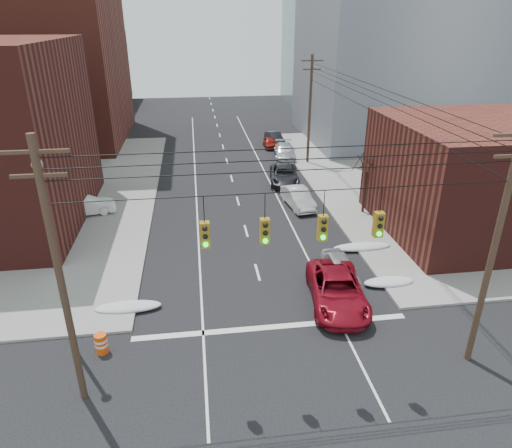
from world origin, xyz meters
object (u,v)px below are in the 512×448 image
object	(u,v)px
parked_car_b	(298,198)
lot_car_b	(60,187)
parked_car_f	(274,138)
parked_car_a	(340,268)
red_pickup	(337,290)
lot_car_d	(4,193)
lot_car_a	(86,206)
parked_car_e	(270,143)
lot_car_c	(4,209)
construction_barrel	(101,343)
parked_car_d	(285,152)
parked_car_c	(284,175)

from	to	relation	value
parked_car_b	lot_car_b	bearing A→B (deg)	157.48
parked_car_f	lot_car_b	world-z (taller)	lot_car_b
parked_car_a	parked_car_f	world-z (taller)	parked_car_f
red_pickup	lot_car_d	xyz separation A→B (m)	(-23.26, 18.20, -0.01)
red_pickup	lot_car_b	size ratio (longest dim) A/B	1.31
parked_car_a	lot_car_a	world-z (taller)	lot_car_a
parked_car_a	parked_car_e	world-z (taller)	parked_car_a
lot_car_c	lot_car_a	bearing A→B (deg)	-104.45
construction_barrel	parked_car_d	bearing A→B (deg)	64.23
parked_car_a	lot_car_a	size ratio (longest dim) A/B	0.93
parked_car_e	construction_barrel	xyz separation A→B (m)	(-13.78, -35.14, -0.09)
parked_car_f	lot_car_d	bearing A→B (deg)	-154.56
red_pickup	lot_car_a	bearing A→B (deg)	145.11
lot_car_b	lot_car_d	size ratio (longest dim) A/B	1.15
parked_car_b	lot_car_c	xyz separation A→B (m)	(-23.09, 0.72, 0.04)
parked_car_e	construction_barrel	distance (m)	37.74
parked_car_e	lot_car_b	distance (m)	24.76
lot_car_a	red_pickup	bearing A→B (deg)	-144.96
parked_car_c	construction_barrel	size ratio (longest dim) A/B	5.61
lot_car_a	parked_car_d	bearing A→B (deg)	-66.68
parked_car_d	lot_car_c	distance (m)	27.98
parked_car_b	lot_car_b	size ratio (longest dim) A/B	1.00
parked_car_e	lot_car_d	xyz separation A→B (m)	(-25.02, -14.55, 0.23)
parked_car_c	construction_barrel	bearing A→B (deg)	-112.34
parked_car_e	parked_car_f	world-z (taller)	parked_car_f
lot_car_b	parked_car_c	bearing A→B (deg)	-106.45
parked_car_c	lot_car_d	bearing A→B (deg)	-168.01
parked_car_f	construction_barrel	bearing A→B (deg)	-118.29
parked_car_a	construction_barrel	size ratio (longest dim) A/B	4.06
red_pickup	parked_car_e	distance (m)	32.79
parked_car_c	lot_car_a	world-z (taller)	lot_car_a
lot_car_a	construction_barrel	world-z (taller)	lot_car_a
lot_car_d	parked_car_f	bearing A→B (deg)	-77.75
parked_car_c	parked_car_d	bearing A→B (deg)	86.48
parked_car_b	parked_car_d	bearing A→B (deg)	75.94
parked_car_a	parked_car_e	xyz separation A→B (m)	(0.77, 30.20, -0.08)
lot_car_d	lot_car_b	bearing A→B (deg)	-94.10
parked_car_c	lot_car_c	distance (m)	23.67
parked_car_e	lot_car_a	xyz separation A→B (m)	(-17.64, -18.43, 0.26)
parked_car_c	lot_car_d	xyz separation A→B (m)	(-24.25, -1.74, 0.06)
red_pickup	parked_car_e	bearing A→B (deg)	94.05
parked_car_e	lot_car_b	bearing A→B (deg)	-145.89
parked_car_d	lot_car_b	world-z (taller)	parked_car_d
parked_car_f	parked_car_c	bearing A→B (deg)	-102.95
parked_car_e	lot_car_a	bearing A→B (deg)	-132.33
parked_car_e	construction_barrel	size ratio (longest dim) A/B	3.57
parked_car_e	parked_car_b	bearing A→B (deg)	-90.93
parked_car_c	lot_car_a	xyz separation A→B (m)	(-16.87, -5.62, 0.09)
parked_car_e	lot_car_d	distance (m)	28.94
construction_barrel	parked_car_a	bearing A→B (deg)	20.78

